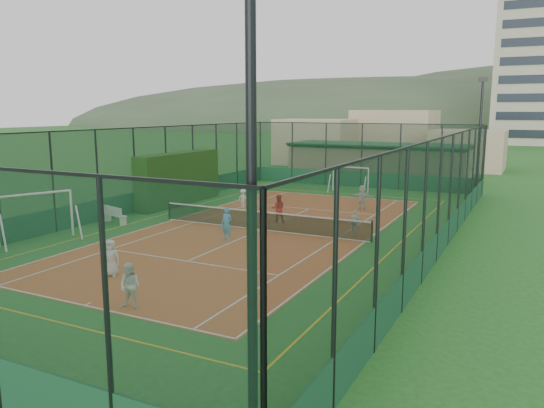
{
  "coord_description": "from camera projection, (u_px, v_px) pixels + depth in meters",
  "views": [
    {
      "loc": [
        12.32,
        -23.36,
        6.06
      ],
      "look_at": [
        0.14,
        0.97,
        1.2
      ],
      "focal_mm": 35.0,
      "sensor_mm": 36.0,
      "label": 1
    }
  ],
  "objects": [
    {
      "name": "ground",
      "position": [
        261.0,
        230.0,
        27.06
      ],
      "size": [
        300.0,
        300.0,
        0.0
      ],
      "primitive_type": "plane",
      "color": "#25571D",
      "rests_on": "ground"
    },
    {
      "name": "court_slab",
      "position": [
        261.0,
        230.0,
        27.06
      ],
      "size": [
        11.17,
        23.97,
        0.01
      ],
      "primitive_type": "cube",
      "color": "#A24D24",
      "rests_on": "ground"
    },
    {
      "name": "tennis_net",
      "position": [
        261.0,
        220.0,
        26.97
      ],
      "size": [
        11.67,
        0.12,
        1.06
      ],
      "primitive_type": null,
      "color": "black",
      "rests_on": "ground"
    },
    {
      "name": "perimeter_fence",
      "position": [
        261.0,
        181.0,
        26.62
      ],
      "size": [
        18.12,
        34.12,
        5.0
      ],
      "primitive_type": null,
      "color": "black",
      "rests_on": "ground"
    },
    {
      "name": "floodlight_se",
      "position": [
        252.0,
        241.0,
        7.93
      ],
      "size": [
        0.6,
        0.26,
        8.25
      ],
      "primitive_type": null,
      "color": "black",
      "rests_on": "ground"
    },
    {
      "name": "floodlight_ne",
      "position": [
        479.0,
        138.0,
        37.16
      ],
      "size": [
        0.6,
        0.26,
        8.25
      ],
      "primitive_type": null,
      "color": "black",
      "rests_on": "ground"
    },
    {
      "name": "clubhouse",
      "position": [
        378.0,
        162.0,
        46.15
      ],
      "size": [
        15.2,
        7.2,
        3.15
      ],
      "primitive_type": null,
      "color": "tan",
      "rests_on": "ground"
    },
    {
      "name": "apartment_tower",
      "position": [
        543.0,
        57.0,
        91.32
      ],
      "size": [
        15.0,
        12.0,
        30.0
      ],
      "primitive_type": "cube",
      "color": "beige",
      "rests_on": "ground"
    },
    {
      "name": "distant_hills",
      "position": [
        493.0,
        130.0,
        159.11
      ],
      "size": [
        200.0,
        60.0,
        24.0
      ],
      "primitive_type": null,
      "color": "#384C33",
      "rests_on": "ground"
    },
    {
      "name": "hedge_left",
      "position": [
        179.0,
        178.0,
        34.29
      ],
      "size": [
        1.14,
        7.62,
        3.33
      ],
      "primitive_type": "cube",
      "color": "black",
      "rests_on": "ground"
    },
    {
      "name": "white_bench",
      "position": [
        115.0,
        214.0,
        28.57
      ],
      "size": [
        1.8,
        0.94,
        0.98
      ],
      "primitive_type": null,
      "rotation": [
        0.0,
        0.0,
        -0.28
      ],
      "color": "white",
      "rests_on": "ground"
    },
    {
      "name": "futsal_goal_near",
      "position": [
        36.0,
        217.0,
        24.66
      ],
      "size": [
        3.56,
        2.24,
        2.22
      ],
      "primitive_type": null,
      "rotation": [
        0.0,
        0.0,
        1.18
      ],
      "color": "white",
      "rests_on": "ground"
    },
    {
      "name": "futsal_goal_far",
      "position": [
        350.0,
        180.0,
        39.32
      ],
      "size": [
        2.92,
        1.01,
        1.85
      ],
      "primitive_type": null,
      "rotation": [
        0.0,
        0.0,
        -0.06
      ],
      "color": "white",
      "rests_on": "ground"
    },
    {
      "name": "child_near_left",
      "position": [
        111.0,
        258.0,
        19.45
      ],
      "size": [
        0.77,
        0.63,
        1.36
      ],
      "primitive_type": "imported",
      "rotation": [
        0.0,
        0.0,
        0.35
      ],
      "color": "white",
      "rests_on": "court_slab"
    },
    {
      "name": "child_near_mid",
      "position": [
        227.0,
        224.0,
        24.77
      ],
      "size": [
        0.58,
        0.39,
        1.56
      ],
      "primitive_type": "imported",
      "rotation": [
        0.0,
        0.0,
        -0.03
      ],
      "color": "#4899CC",
      "rests_on": "court_slab"
    },
    {
      "name": "child_near_right",
      "position": [
        130.0,
        286.0,
        16.24
      ],
      "size": [
        0.75,
        0.62,
        1.43
      ],
      "primitive_type": "imported",
      "rotation": [
        0.0,
        0.0,
        0.11
      ],
      "color": "white",
      "rests_on": "court_slab"
    },
    {
      "name": "child_far_left",
      "position": [
        243.0,
        198.0,
        32.89
      ],
      "size": [
        0.81,
        0.5,
        1.21
      ],
      "primitive_type": "imported",
      "rotation": [
        0.0,
        0.0,
        3.08
      ],
      "color": "white",
      "rests_on": "court_slab"
    },
    {
      "name": "child_far_right",
      "position": [
        355.0,
        222.0,
        25.99
      ],
      "size": [
        0.74,
        0.4,
        1.2
      ],
      "primitive_type": "imported",
      "rotation": [
        0.0,
        0.0,
        2.99
      ],
      "color": "white",
      "rests_on": "court_slab"
    },
    {
      "name": "child_far_back",
      "position": [
        362.0,
        197.0,
        32.45
      ],
      "size": [
        1.44,
        0.66,
        1.5
      ],
      "primitive_type": "imported",
      "rotation": [
        0.0,
        0.0,
        2.99
      ],
      "color": "silver",
      "rests_on": "court_slab"
    },
    {
      "name": "coach",
      "position": [
        278.0,
        208.0,
        28.73
      ],
      "size": [
        0.93,
        0.86,
        1.53
      ],
      "primitive_type": "imported",
      "rotation": [
        0.0,
        0.0,
        3.63
      ],
      "color": "red",
      "rests_on": "court_slab"
    },
    {
      "name": "tennis_balls",
      "position": [
        271.0,
        224.0,
        28.18
      ],
      "size": [
        2.64,
        1.33,
        0.07
      ],
      "color": "#CCE033",
      "rests_on": "court_slab"
    }
  ]
}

